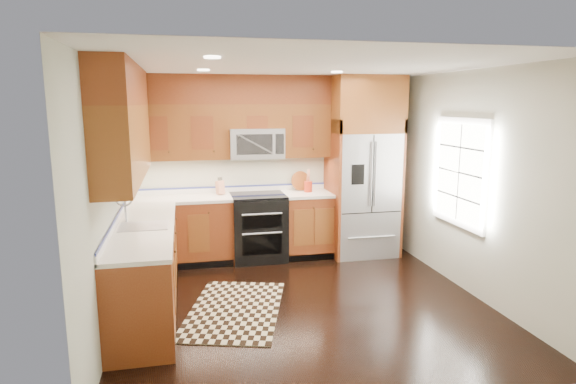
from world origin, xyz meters
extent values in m
plane|color=black|center=(0.00, 0.00, 0.00)|extent=(4.00, 4.00, 0.00)
cube|color=beige|center=(0.00, 2.00, 1.30)|extent=(4.00, 0.02, 2.60)
cube|color=beige|center=(-2.00, 0.00, 1.30)|extent=(0.02, 4.00, 2.60)
cube|color=beige|center=(2.00, 0.00, 1.30)|extent=(0.02, 4.00, 2.60)
cube|color=white|center=(1.98, 0.20, 1.40)|extent=(0.04, 1.10, 1.30)
cube|color=white|center=(1.97, 0.20, 1.40)|extent=(0.02, 0.95, 1.15)
cube|color=brown|center=(-1.31, 1.70, 0.45)|extent=(1.37, 0.60, 0.90)
cube|color=brown|center=(0.49, 1.70, 0.45)|extent=(0.72, 0.60, 0.90)
cube|color=brown|center=(-1.70, 0.20, 0.45)|extent=(0.60, 2.40, 0.90)
cube|color=silver|center=(-0.57, 1.70, 0.92)|extent=(2.85, 0.62, 0.04)
cube|color=silver|center=(-1.70, 0.20, 0.92)|extent=(0.62, 2.40, 0.04)
cube|color=brown|center=(-0.57, 1.83, 1.83)|extent=(2.85, 0.33, 0.75)
cube|color=brown|center=(-1.83, 0.20, 1.83)|extent=(0.33, 2.40, 0.75)
cube|color=brown|center=(-0.57, 1.83, 2.40)|extent=(2.85, 0.33, 0.40)
cube|color=brown|center=(-1.83, 0.20, 2.40)|extent=(0.33, 2.40, 0.40)
cube|color=black|center=(-0.25, 1.67, 0.46)|extent=(0.76, 0.64, 0.92)
cube|color=black|center=(-0.25, 1.67, 0.94)|extent=(0.76, 0.60, 0.02)
cube|color=black|center=(-0.25, 1.35, 0.62)|extent=(0.55, 0.01, 0.18)
cube|color=black|center=(-0.25, 1.35, 0.30)|extent=(0.55, 0.01, 0.28)
cylinder|color=#B2B2B7|center=(-0.25, 1.33, 0.74)|extent=(0.55, 0.02, 0.02)
cylinder|color=#B2B2B7|center=(-0.25, 1.33, 0.47)|extent=(0.55, 0.02, 0.02)
cube|color=#B2B2B7|center=(-0.25, 1.80, 1.66)|extent=(0.76, 0.40, 0.42)
cube|color=black|center=(-0.30, 1.60, 1.66)|extent=(0.50, 0.01, 0.28)
cube|color=#B2B2B7|center=(1.30, 1.63, 0.90)|extent=(0.90, 0.74, 1.80)
cube|color=black|center=(1.30, 1.26, 1.25)|extent=(0.01, 0.01, 1.08)
cube|color=black|center=(1.08, 1.25, 1.25)|extent=(0.18, 0.01, 0.28)
cube|color=brown|center=(0.83, 1.63, 1.00)|extent=(0.04, 0.74, 2.00)
cube|color=brown|center=(1.77, 1.63, 1.00)|extent=(0.04, 0.74, 2.00)
cube|color=brown|center=(1.30, 1.63, 2.20)|extent=(0.98, 0.74, 0.80)
cube|color=#B2B2B7|center=(-1.70, 0.20, 0.95)|extent=(0.50, 0.42, 0.02)
cylinder|color=#B2B2B7|center=(-1.90, 0.42, 1.08)|extent=(0.02, 0.02, 0.28)
torus|color=#B2B2B7|center=(-1.90, 0.34, 1.22)|extent=(0.18, 0.02, 0.18)
cube|color=black|center=(-0.78, -0.01, 0.01)|extent=(1.35, 1.78, 0.01)
cube|color=#B67758|center=(-0.77, 1.83, 1.04)|extent=(0.12, 0.14, 0.19)
cylinder|color=#B92F16|center=(0.50, 1.75, 1.02)|extent=(0.15, 0.15, 0.16)
cylinder|color=brown|center=(0.43, 1.91, 0.95)|extent=(0.34, 0.34, 0.02)
camera|label=1|loc=(-1.27, -4.94, 2.22)|focal=30.00mm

